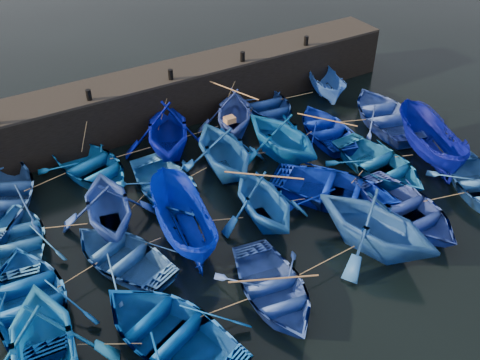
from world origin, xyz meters
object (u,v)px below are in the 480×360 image
boat_8 (167,186)px  boat_20 (42,343)px  boat_13 (30,299)px  wooden_crate (230,120)px  boat_0 (1,198)px

boat_8 → boat_20: size_ratio=1.01×
boat_13 → wooden_crate: wooden_crate is taller
boat_8 → boat_20: boat_20 is taller
boat_0 → boat_13: 5.91m
boat_8 → boat_0: bearing=155.7°
wooden_crate → boat_8: bearing=-175.3°
boat_0 → boat_8: bearing=-175.8°
boat_13 → boat_0: bearing=-88.3°
boat_13 → boat_8: bearing=-148.5°
boat_8 → boat_13: boat_13 is taller
boat_20 → boat_8: bearing=50.1°
wooden_crate → boat_20: bearing=-148.0°
boat_0 → boat_20: bearing=115.1°
boat_8 → wooden_crate: (3.22, 0.27, 2.10)m
boat_20 → boat_13: bearing=95.8°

